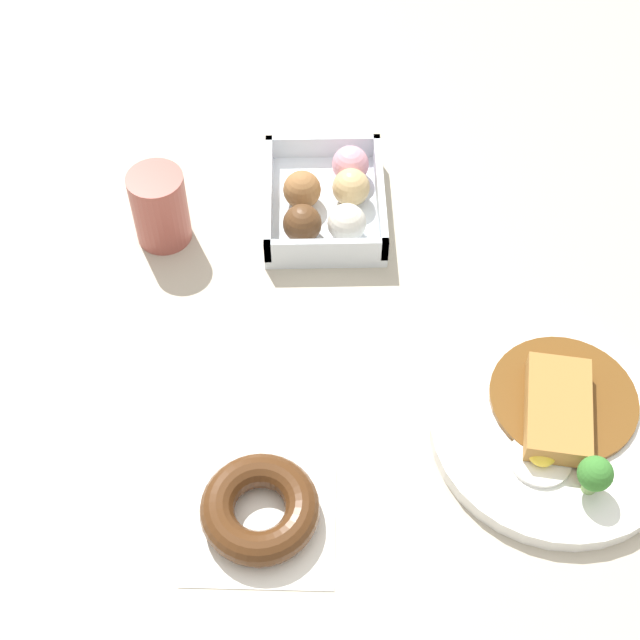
{
  "coord_description": "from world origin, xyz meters",
  "views": [
    {
      "loc": [
        -0.58,
        0.08,
        0.81
      ],
      "look_at": [
        0.01,
        0.07,
        0.03
      ],
      "focal_mm": 52.4,
      "sensor_mm": 36.0,
      "label": 1
    }
  ],
  "objects_px": {
    "curry_plate": "(556,427)",
    "coffee_mug": "(160,208)",
    "chocolate_ring_donut": "(260,509)",
    "donut_box": "(327,201)"
  },
  "relations": [
    {
      "from": "curry_plate",
      "to": "coffee_mug",
      "type": "xyz_separation_m",
      "value": [
        0.28,
        0.41,
        0.03
      ]
    },
    {
      "from": "coffee_mug",
      "to": "donut_box",
      "type": "bearing_deg",
      "value": -81.24
    },
    {
      "from": "chocolate_ring_donut",
      "to": "coffee_mug",
      "type": "height_order",
      "value": "coffee_mug"
    },
    {
      "from": "chocolate_ring_donut",
      "to": "coffee_mug",
      "type": "relative_size",
      "value": 1.57
    },
    {
      "from": "curry_plate",
      "to": "chocolate_ring_donut",
      "type": "distance_m",
      "value": 0.3
    },
    {
      "from": "chocolate_ring_donut",
      "to": "donut_box",
      "type": "bearing_deg",
      "value": -10.55
    },
    {
      "from": "curry_plate",
      "to": "donut_box",
      "type": "relative_size",
      "value": 1.38
    },
    {
      "from": "curry_plate",
      "to": "coffee_mug",
      "type": "bearing_deg",
      "value": 55.95
    },
    {
      "from": "curry_plate",
      "to": "chocolate_ring_donut",
      "type": "height_order",
      "value": "curry_plate"
    },
    {
      "from": "chocolate_ring_donut",
      "to": "curry_plate",
      "type": "bearing_deg",
      "value": -74.0
    }
  ]
}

